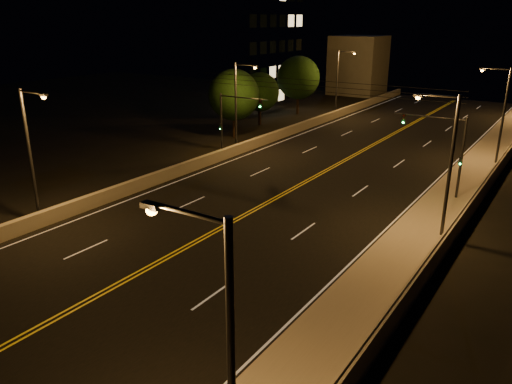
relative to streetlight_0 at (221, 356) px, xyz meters
The scene contains 21 objects.
road 21.81m from the streetlight_0, 122.78° to the left, with size 18.00×120.00×0.02m, color black.
sidewalk 18.50m from the streetlight_0, 92.25° to the left, with size 3.60×120.00×0.30m, color #A09586.
curb 18.69m from the streetlight_0, 98.20° to the left, with size 0.14×120.00×0.15m, color #A09586.
parapet_wall 18.36m from the streetlight_0, 86.96° to the left, with size 0.30×120.00×1.00m, color #A69D8B.
jersey_barrier 27.96m from the streetlight_0, 139.69° to the left, with size 0.45×120.00×0.96m, color #A69D8B.
distant_building_left 79.52m from the streetlight_0, 110.23° to the left, with size 8.00×8.00×9.61m, color slate.
parapet_rail 18.24m from the streetlight_0, 86.96° to the left, with size 0.06×0.06×120.00m, color black.
lane_markings 21.74m from the streetlight_0, 122.89° to the left, with size 17.32×116.00×0.00m.
streetlight_0 is the anchor object (origin of this frame).
streetlight_1 20.80m from the streetlight_0, 90.00° to the left, with size 2.55×0.28×8.46m.
streetlight_2 39.39m from the streetlight_0, 90.00° to the left, with size 2.55×0.28×8.46m.
streetlight_4 23.36m from the streetlight_0, 156.42° to the left, with size 2.55×0.28×8.46m.
streetlight_5 37.55m from the streetlight_0, 124.76° to the left, with size 2.55×0.28×8.46m.
streetlight_6 57.65m from the streetlight_0, 111.80° to the left, with size 2.55×0.28×8.46m.
traffic_signal_right 28.07m from the streetlight_0, 93.09° to the left, with size 5.11×0.31×6.02m.
traffic_signal_left 34.61m from the streetlight_0, 125.92° to the left, with size 5.11×0.31×6.02m.
overhead_wires 29.78m from the streetlight_0, 112.80° to the left, with size 22.00×0.03×0.83m.
building_tower 68.65m from the streetlight_0, 128.73° to the left, with size 24.00×15.00×28.56m.
tree_0 43.76m from the streetlight_0, 125.47° to the left, with size 5.43×5.43×7.35m.
tree_1 50.83m from the streetlight_0, 122.01° to the left, with size 4.64×4.64×6.29m.
tree_2 58.31m from the streetlight_0, 117.10° to the left, with size 5.69×5.69×7.71m.
Camera 1 is at (17.49, -5.45, 12.29)m, focal length 35.00 mm.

